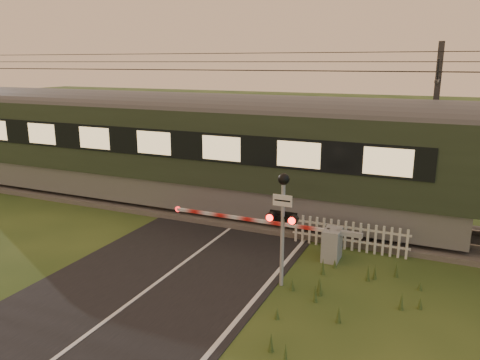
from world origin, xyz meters
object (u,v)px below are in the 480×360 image
at_px(boom_gate, 322,241).
at_px(crossing_signal, 283,210).
at_px(picket_fence, 349,236).
at_px(catenary_mast, 433,131).

distance_m(boom_gate, crossing_signal, 2.74).
distance_m(boom_gate, picket_fence, 1.16).
xyz_separation_m(boom_gate, crossing_signal, (-0.52, -2.19, 1.56)).
bearing_deg(crossing_signal, picket_fence, 69.92).
height_order(boom_gate, crossing_signal, crossing_signal).
relative_size(boom_gate, crossing_signal, 2.06).
height_order(crossing_signal, picket_fence, crossing_signal).
distance_m(picket_fence, catenary_mast, 5.43).
xyz_separation_m(boom_gate, picket_fence, (0.63, 0.96, -0.07)).
height_order(picket_fence, catenary_mast, catenary_mast).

